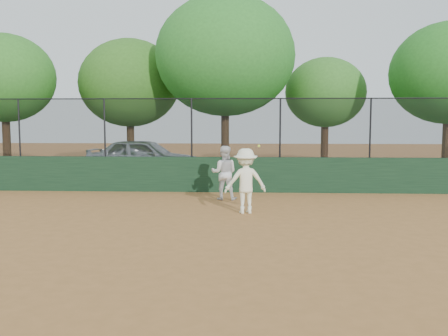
{
  "coord_description": "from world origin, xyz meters",
  "views": [
    {
      "loc": [
        1.48,
        -10.91,
        2.49
      ],
      "look_at": [
        0.8,
        2.2,
        1.2
      ],
      "focal_mm": 40.0,
      "sensor_mm": 36.0,
      "label": 1
    }
  ],
  "objects_px": {
    "parked_car": "(144,157)",
    "tree_2": "(225,56)",
    "tree_0": "(4,78)",
    "tree_1": "(130,83)",
    "tree_3": "(325,93)",
    "player_main": "(245,181)",
    "player_second": "(224,173)"
  },
  "relations": [
    {
      "from": "tree_0",
      "to": "tree_2",
      "type": "bearing_deg",
      "value": -0.68
    },
    {
      "from": "player_second",
      "to": "player_main",
      "type": "relative_size",
      "value": 0.91
    },
    {
      "from": "parked_car",
      "to": "tree_0",
      "type": "relative_size",
      "value": 0.78
    },
    {
      "from": "player_main",
      "to": "tree_0",
      "type": "xyz_separation_m",
      "value": [
        -10.85,
        8.86,
        3.44
      ]
    },
    {
      "from": "player_main",
      "to": "tree_1",
      "type": "relative_size",
      "value": 0.29
    },
    {
      "from": "player_main",
      "to": "parked_car",
      "type": "bearing_deg",
      "value": 118.51
    },
    {
      "from": "player_main",
      "to": "tree_0",
      "type": "relative_size",
      "value": 0.29
    },
    {
      "from": "parked_car",
      "to": "tree_1",
      "type": "bearing_deg",
      "value": 31.67
    },
    {
      "from": "parked_car",
      "to": "tree_0",
      "type": "distance_m",
      "value": 7.31
    },
    {
      "from": "parked_car",
      "to": "tree_2",
      "type": "xyz_separation_m",
      "value": [
        3.48,
        0.55,
        4.38
      ]
    },
    {
      "from": "parked_car",
      "to": "tree_2",
      "type": "bearing_deg",
      "value": -75.64
    },
    {
      "from": "tree_0",
      "to": "tree_2",
      "type": "relative_size",
      "value": 0.8
    },
    {
      "from": "tree_0",
      "to": "tree_2",
      "type": "height_order",
      "value": "tree_2"
    },
    {
      "from": "player_second",
      "to": "tree_3",
      "type": "bearing_deg",
      "value": -113.02
    },
    {
      "from": "player_main",
      "to": "tree_1",
      "type": "height_order",
      "value": "tree_1"
    },
    {
      "from": "parked_car",
      "to": "player_main",
      "type": "xyz_separation_m",
      "value": [
        4.45,
        -8.2,
        0.03
      ]
    },
    {
      "from": "parked_car",
      "to": "tree_3",
      "type": "xyz_separation_m",
      "value": [
        8.14,
        2.76,
        2.9
      ]
    },
    {
      "from": "player_main",
      "to": "tree_0",
      "type": "height_order",
      "value": "tree_0"
    },
    {
      "from": "tree_1",
      "to": "tree_2",
      "type": "distance_m",
      "value": 5.05
    },
    {
      "from": "player_second",
      "to": "tree_0",
      "type": "relative_size",
      "value": 0.27
    },
    {
      "from": "parked_car",
      "to": "player_main",
      "type": "bearing_deg",
      "value": -146.05
    },
    {
      "from": "tree_0",
      "to": "tree_1",
      "type": "xyz_separation_m",
      "value": [
        5.26,
        1.64,
        -0.12
      ]
    },
    {
      "from": "parked_car",
      "to": "tree_0",
      "type": "bearing_deg",
      "value": 89.52
    },
    {
      "from": "player_main",
      "to": "tree_2",
      "type": "relative_size",
      "value": 0.23
    },
    {
      "from": "player_main",
      "to": "tree_1",
      "type": "distance_m",
      "value": 12.36
    },
    {
      "from": "player_main",
      "to": "tree_2",
      "type": "height_order",
      "value": "tree_2"
    },
    {
      "from": "player_second",
      "to": "tree_2",
      "type": "xyz_separation_m",
      "value": [
        -0.29,
        6.55,
        4.38
      ]
    },
    {
      "from": "parked_car",
      "to": "player_main",
      "type": "height_order",
      "value": "player_main"
    },
    {
      "from": "parked_car",
      "to": "player_second",
      "type": "height_order",
      "value": "player_second"
    },
    {
      "from": "player_second",
      "to": "player_main",
      "type": "xyz_separation_m",
      "value": [
        0.68,
        -2.19,
        0.02
      ]
    },
    {
      "from": "tree_3",
      "to": "tree_0",
      "type": "bearing_deg",
      "value": -171.77
    },
    {
      "from": "player_main",
      "to": "tree_2",
      "type": "xyz_separation_m",
      "value": [
        -0.97,
        8.74,
        4.35
      ]
    }
  ]
}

